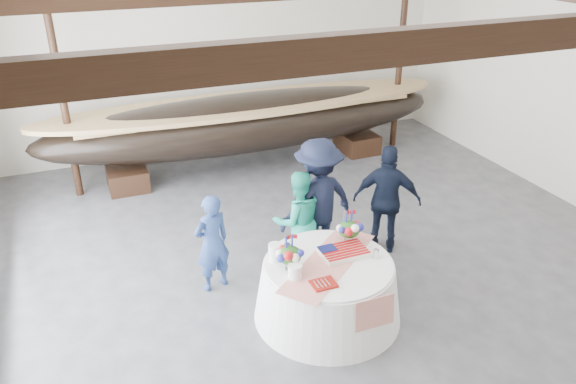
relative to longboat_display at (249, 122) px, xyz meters
name	(u,v)px	position (x,y,z in m)	size (l,w,h in m)	color
floor	(351,283)	(0.02, -4.56, -1.02)	(10.00, 12.00, 0.01)	#3D3D42
wall_back	(227,48)	(0.02, 1.44, 1.23)	(10.00, 0.02, 4.50)	silver
longboat_display	(249,122)	(0.00, 0.00, 0.00)	(8.54, 1.71, 1.60)	black
banquet_table	(328,289)	(-0.62, -5.09, -0.60)	(1.96, 1.96, 0.84)	white
tabletop_items	(321,247)	(-0.67, -4.94, -0.03)	(1.76, 1.56, 0.40)	red
guest_woman_blue	(212,243)	(-1.85, -3.90, -0.28)	(0.54, 0.35, 1.48)	navy
guest_woman_teal	(298,221)	(-0.53, -3.85, -0.23)	(0.77, 0.60, 1.58)	teal
guest_man_left	(318,201)	(-0.15, -3.70, -0.04)	(1.27, 0.73, 1.96)	black
guest_man_right	(387,200)	(0.94, -3.92, -0.13)	(1.04, 0.43, 1.78)	black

